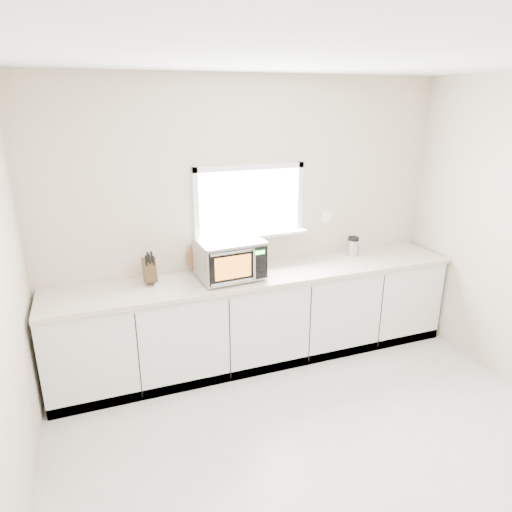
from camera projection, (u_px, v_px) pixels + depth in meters
name	position (u px, v px, depth m)	size (l,w,h in m)	color
ground	(348.00, 482.00, 3.11)	(4.00, 4.00, 0.00)	beige
back_wall	(249.00, 220.00, 4.43)	(4.00, 0.17, 2.70)	#C0B098
cabinets	(260.00, 318.00, 4.47)	(3.92, 0.60, 0.88)	silver
countertop	(260.00, 275.00, 4.31)	(3.92, 0.64, 0.04)	beige
microwave	(230.00, 258.00, 4.13)	(0.59, 0.48, 0.37)	black
knife_block	(149.00, 269.00, 4.04)	(0.11, 0.22, 0.31)	#4B361A
cutting_board	(202.00, 256.00, 4.32)	(0.30, 0.30, 0.02)	olive
coffee_grinder	(353.00, 246.00, 4.77)	(0.12, 0.12, 0.20)	#B1B4B9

